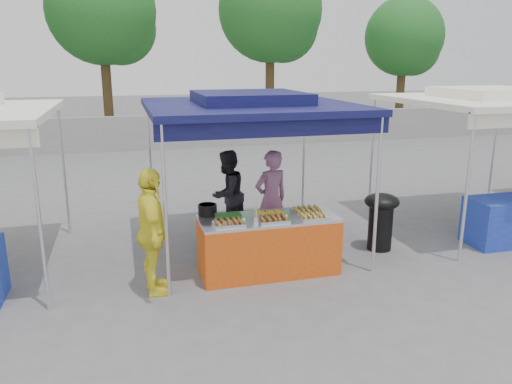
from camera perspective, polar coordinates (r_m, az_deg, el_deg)
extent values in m
plane|color=slate|center=(7.61, 1.20, -8.79)|extent=(80.00, 80.00, 0.00)
cube|color=gray|center=(17.97, -8.77, 6.82)|extent=(40.00, 0.25, 1.20)
cylinder|color=silver|center=(6.49, -10.30, -2.43)|extent=(0.05, 0.05, 2.30)
cylinder|color=silver|center=(7.35, 13.66, -0.58)|extent=(0.05, 0.05, 2.30)
cylinder|color=silver|center=(9.40, -11.96, 2.84)|extent=(0.05, 0.05, 2.30)
cylinder|color=silver|center=(10.01, 5.46, 3.82)|extent=(0.05, 0.05, 2.30)
cube|color=#121348|center=(7.97, -0.76, 9.79)|extent=(3.20, 3.20, 0.10)
cube|color=#121348|center=(7.96, -0.77, 10.72)|extent=(1.65, 1.65, 0.18)
cube|color=#121348|center=(6.55, 2.54, 7.36)|extent=(3.20, 0.04, 0.25)
cylinder|color=silver|center=(6.56, -23.48, -3.29)|extent=(0.05, 0.05, 2.30)
cylinder|color=silver|center=(9.44, -21.08, 2.22)|extent=(0.05, 0.05, 2.30)
cylinder|color=silver|center=(8.17, 22.94, 0.18)|extent=(0.05, 0.05, 2.30)
cylinder|color=silver|center=(10.62, 13.08, 4.14)|extent=(0.05, 0.05, 2.30)
cylinder|color=silver|center=(12.32, 25.54, 4.51)|extent=(0.05, 0.05, 2.30)
cube|color=white|center=(10.08, 25.24, 9.46)|extent=(3.20, 3.20, 0.10)
cube|color=white|center=(10.07, 25.32, 10.19)|extent=(1.65, 1.65, 0.18)
cylinder|color=#48361C|center=(20.11, -16.68, 11.71)|extent=(0.36, 0.36, 4.34)
sphere|color=#236924|center=(20.17, -17.27, 19.27)|extent=(3.97, 3.97, 3.97)
sphere|color=#236924|center=(20.32, -15.35, 17.61)|extent=(2.73, 2.73, 2.73)
cylinder|color=#48361C|center=(20.71, 1.59, 12.55)|extent=(0.36, 0.36, 4.46)
sphere|color=#236924|center=(20.78, 1.65, 20.11)|extent=(4.07, 4.07, 4.07)
sphere|color=#236924|center=(21.10, 3.11, 18.28)|extent=(2.80, 2.80, 2.80)
cylinder|color=#48361C|center=(23.04, 16.17, 11.17)|extent=(0.36, 0.36, 3.62)
sphere|color=#236924|center=(23.03, 16.58, 16.68)|extent=(3.31, 3.31, 3.31)
sphere|color=#236924|center=(23.50, 17.52, 15.30)|extent=(2.27, 2.27, 2.27)
cube|color=#D94E13|center=(7.37, 1.43, -6.20)|extent=(2.00, 0.80, 0.81)
cube|color=silver|center=(7.23, 1.45, -3.06)|extent=(2.00, 0.80, 0.04)
cube|color=silver|center=(6.86, -3.14, -3.68)|extent=(0.42, 0.30, 0.05)
cube|color=brown|center=(6.85, -3.15, -3.38)|extent=(0.35, 0.25, 0.02)
cube|color=silver|center=(7.01, 1.96, -3.24)|extent=(0.42, 0.30, 0.05)
cube|color=brown|center=(7.00, 1.96, -2.96)|extent=(0.35, 0.25, 0.02)
cube|color=silver|center=(7.19, 6.55, -2.88)|extent=(0.42, 0.30, 0.05)
cube|color=gold|center=(7.18, 6.56, -2.60)|extent=(0.35, 0.25, 0.02)
cube|color=silver|center=(7.13, -3.17, -2.95)|extent=(0.42, 0.30, 0.05)
cube|color=#246221|center=(7.12, -3.17, -2.67)|extent=(0.35, 0.25, 0.02)
cube|color=silver|center=(7.28, 1.68, -2.57)|extent=(0.42, 0.30, 0.05)
cube|color=yellow|center=(7.27, 1.68, -2.29)|extent=(0.35, 0.25, 0.02)
cube|color=silver|center=(7.47, 5.75, -2.18)|extent=(0.42, 0.30, 0.05)
cube|color=gold|center=(7.46, 5.76, -1.91)|extent=(0.35, 0.25, 0.02)
cylinder|color=black|center=(7.34, -5.57, -2.02)|extent=(0.28, 0.28, 0.16)
cylinder|color=silver|center=(6.90, -0.02, -3.28)|extent=(0.09, 0.09, 0.11)
cylinder|color=black|center=(8.51, 14.01, -3.90)|extent=(0.39, 0.39, 0.77)
ellipsoid|color=black|center=(8.38, 14.20, -1.00)|extent=(0.57, 0.57, 0.26)
cube|color=#162BB6|center=(7.84, -2.91, -7.03)|extent=(0.44, 0.31, 0.27)
cube|color=#162BB6|center=(8.04, 1.44, -6.24)|extent=(0.53, 0.37, 0.32)
cube|color=#162BB6|center=(7.93, 1.45, -4.13)|extent=(0.51, 0.36, 0.31)
imported|color=#9A6287|center=(8.19, 1.74, -0.91)|extent=(0.69, 0.55, 1.66)
imported|color=black|center=(8.76, -3.30, -0.24)|extent=(0.95, 0.94, 1.55)
imported|color=#FCF038|center=(6.70, -11.81, -4.55)|extent=(0.47, 1.03, 1.72)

